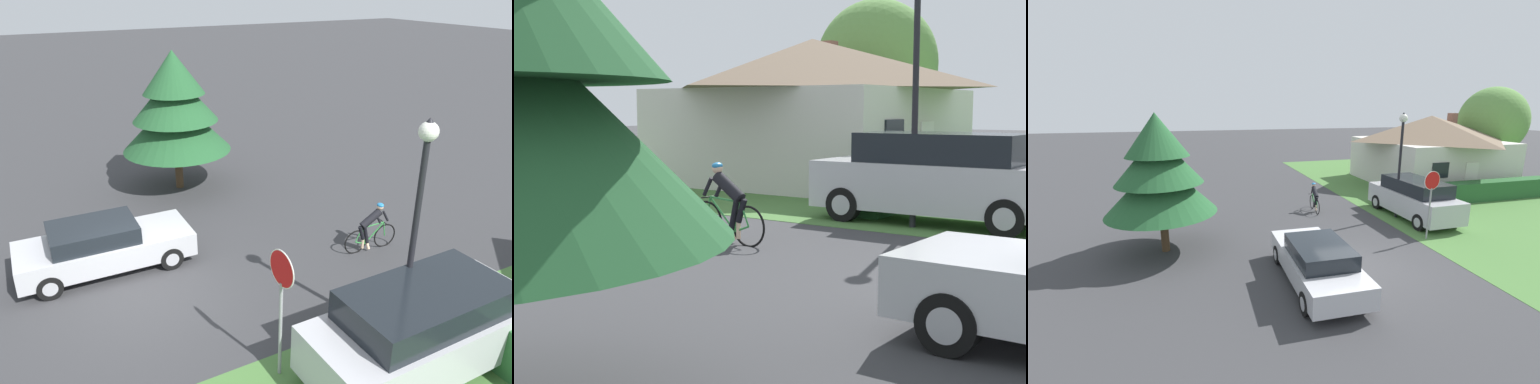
% 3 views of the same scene
% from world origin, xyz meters
% --- Properties ---
extents(ground_plane, '(140.00, 140.00, 0.00)m').
position_xyz_m(ground_plane, '(0.00, 0.00, 0.00)').
color(ground_plane, '#38383A').
extents(grass_verge_right, '(16.00, 36.00, 0.01)m').
position_xyz_m(grass_verge_right, '(11.28, 4.00, 0.01)').
color(grass_verge_right, '#477538').
rests_on(grass_verge_right, ground).
extents(cottage_house, '(8.58, 8.56, 4.76)m').
position_xyz_m(cottage_house, '(10.85, 10.93, 2.39)').
color(cottage_house, beige).
rests_on(cottage_house, ground).
extents(hedge_row, '(10.73, 0.90, 1.10)m').
position_xyz_m(hedge_row, '(9.95, 5.85, 0.55)').
color(hedge_row, '#285B2D').
rests_on(hedge_row, ground).
extents(sedan_left_lane, '(1.90, 4.56, 1.37)m').
position_xyz_m(sedan_left_lane, '(-1.80, -0.55, 0.69)').
color(sedan_left_lane, '#BCBCC1').
rests_on(sedan_left_lane, ground).
extents(cyclist, '(0.44, 1.73, 1.45)m').
position_xyz_m(cyclist, '(0.74, 6.41, 0.69)').
color(cyclist, black).
rests_on(cyclist, ground).
extents(parked_suv_right, '(2.03, 5.02, 1.88)m').
position_xyz_m(parked_suv_right, '(4.93, 4.21, 0.95)').
color(parked_suv_right, '#B7B7BC').
rests_on(parked_suv_right, ground).
extents(stop_sign, '(0.75, 0.08, 2.79)m').
position_xyz_m(stop_sign, '(3.77, 1.62, 1.99)').
color(stop_sign, gray).
rests_on(stop_sign, ground).
extents(street_lamp, '(0.38, 0.38, 4.96)m').
position_xyz_m(street_lamp, '(4.17, 4.40, 3.40)').
color(street_lamp, black).
rests_on(street_lamp, ground).
extents(conifer_tall_near, '(3.89, 3.89, 5.02)m').
position_xyz_m(conifer_tall_near, '(-6.33, 3.20, 3.00)').
color(conifer_tall_near, '#4C3823').
rests_on(conifer_tall_near, ground).
extents(deciduous_tree_right, '(4.76, 4.76, 6.63)m').
position_xyz_m(deciduous_tree_right, '(16.63, 11.52, 4.12)').
color(deciduous_tree_right, '#4C3823').
rests_on(deciduous_tree_right, ground).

